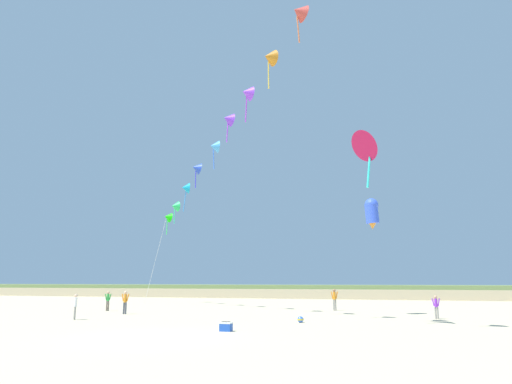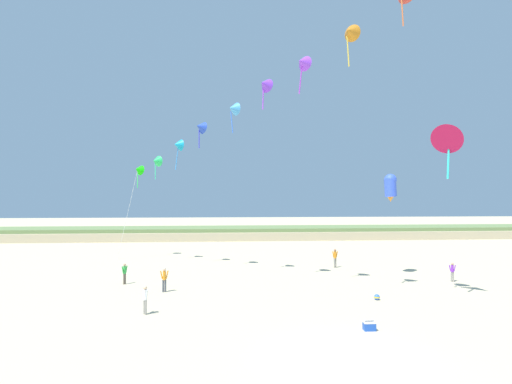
{
  "view_description": "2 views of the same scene",
  "coord_description": "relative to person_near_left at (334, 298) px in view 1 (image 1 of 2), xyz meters",
  "views": [
    {
      "loc": [
        10.14,
        -18.31,
        2.4
      ],
      "look_at": [
        0.95,
        12.78,
        8.73
      ],
      "focal_mm": 32.0,
      "sensor_mm": 36.0,
      "label": 1
    },
    {
      "loc": [
        -4.77,
        -15.76,
        6.42
      ],
      "look_at": [
        -2.64,
        11.79,
        6.87
      ],
      "focal_mm": 28.0,
      "sensor_mm": 36.0,
      "label": 2
    }
  ],
  "objects": [
    {
      "name": "person_near_right",
      "position": [
        7.3,
        -6.83,
        -0.15
      ],
      "size": [
        0.52,
        0.2,
        1.48
      ],
      "color": "gray",
      "rests_on": "ground"
    },
    {
      "name": "person_mid_center",
      "position": [
        -14.34,
        -8.53,
        -0.05
      ],
      "size": [
        0.58,
        0.23,
        1.66
      ],
      "color": "#474C56",
      "rests_on": "ground"
    },
    {
      "name": "dune_ridge",
      "position": [
        -5.41,
        27.76,
        -0.1
      ],
      "size": [
        120.0,
        9.32,
        1.82
      ],
      "color": "#BFAE8B",
      "rests_on": "ground"
    },
    {
      "name": "person_near_left",
      "position": [
        0.0,
        0.0,
        0.0
      ],
      "size": [
        0.6,
        0.29,
        1.74
      ],
      "color": "gray",
      "rests_on": "ground"
    },
    {
      "name": "beach_ball",
      "position": [
        -0.59,
        -11.72,
        -0.83
      ],
      "size": [
        0.36,
        0.36,
        0.36
      ],
      "color": "blue",
      "rests_on": "ground"
    },
    {
      "name": "person_far_right",
      "position": [
        -14.6,
        -13.8,
        -0.09
      ],
      "size": [
        0.42,
        0.47,
        1.58
      ],
      "color": "gray",
      "rests_on": "ground"
    },
    {
      "name": "large_kite_low_lead",
      "position": [
        3.5,
        -4.31,
        6.38
      ],
      "size": [
        1.37,
        1.32,
        2.33
      ],
      "color": "blue"
    },
    {
      "name": "beach_cooler",
      "position": [
        -3.16,
        -17.35,
        -0.79
      ],
      "size": [
        0.58,
        0.41,
        0.46
      ],
      "color": "blue",
      "rests_on": "ground"
    },
    {
      "name": "kite_banner_string",
      "position": [
        -8.51,
        -4.85,
        13.33
      ],
      "size": [
        24.79,
        26.27,
        19.85
      ],
      "color": "#15DF0D"
    },
    {
      "name": "large_kite_mid_trail",
      "position": [
        3.75,
        -12.49,
        9.25
      ],
      "size": [
        2.42,
        2.43,
        3.64
      ],
      "color": "#CB154A"
    },
    {
      "name": "ground_plane",
      "position": [
        -5.41,
        -20.62,
        -1.01
      ],
      "size": [
        240.0,
        240.0,
        0.0
      ],
      "primitive_type": "plane",
      "color": "beige"
    },
    {
      "name": "person_far_left",
      "position": [
        -17.69,
        -5.76,
        -0.11
      ],
      "size": [
        0.37,
        0.49,
        1.56
      ],
      "color": "#726656",
      "rests_on": "ground"
    }
  ]
}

